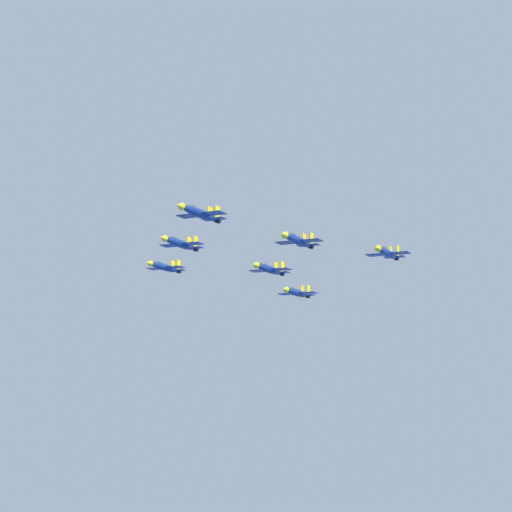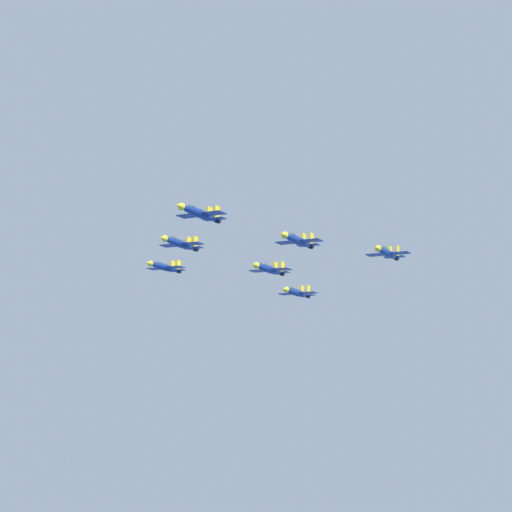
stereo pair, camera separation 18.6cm
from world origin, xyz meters
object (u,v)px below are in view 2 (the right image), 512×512
jet_right_outer (165,267)px  jet_trailing (297,292)px  jet_lead (200,213)px  jet_right_wingman (180,243)px  jet_slot_rear (269,269)px  jet_left_wingman (298,240)px  jet_left_outer (387,253)px

jet_right_outer → jet_trailing: size_ratio=0.98×
jet_lead → jet_trailing: (50.24, -26.42, -11.62)m
jet_right_wingman → jet_trailing: bearing=156.1°
jet_right_wingman → jet_slot_rear: jet_right_wingman is taller
jet_trailing → jet_right_outer: bearing=-59.3°
jet_lead → jet_trailing: bearing=-179.0°
jet_left_wingman → jet_left_outer: size_ratio=1.02×
jet_lead → jet_left_outer: 49.98m
jet_left_wingman → jet_slot_rear: jet_left_wingman is taller
jet_trailing → jet_left_outer: bearing=59.8°
jet_left_wingman → jet_right_wingman: size_ratio=0.99×
jet_left_wingman → jet_right_wingman: jet_right_wingman is taller
jet_left_outer → jet_right_outer: 64.33m
jet_trailing → jet_slot_rear: bearing=0.2°
jet_lead → jet_trailing: 57.94m
jet_right_outer → jet_trailing: jet_right_outer is taller
jet_lead → jet_right_outer: 49.90m
jet_lead → jet_right_outer: bearing=-138.6°
jet_trailing → jet_right_wingman: bearing=-22.8°
jet_left_outer → jet_slot_rear: 32.23m
jet_right_outer → jet_left_wingman: bearing=68.4°
jet_left_outer → jet_slot_rear: bearing=-89.8°
jet_slot_rear → jet_trailing: 19.36m
jet_lead → jet_right_wingman: 24.96m
jet_lead → jet_slot_rear: size_ratio=1.02×
jet_right_wingman → jet_left_outer: size_ratio=1.04×
jet_right_outer → jet_left_outer: bearing=89.8°
jet_right_wingman → jet_right_outer: jet_right_wingman is taller
jet_left_wingman → jet_right_outer: bearing=-111.1°
jet_right_outer → jet_slot_rear: bearing=89.8°
jet_lead → jet_right_wingman: bearing=-138.6°
jet_right_outer → jet_slot_rear: size_ratio=0.98×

